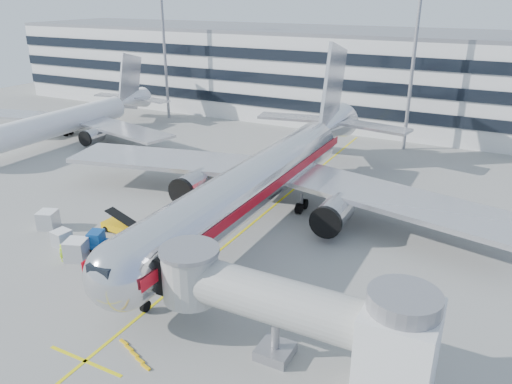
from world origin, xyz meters
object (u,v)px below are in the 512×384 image
at_px(baggage_tug, 101,244).
at_px(cargo_container_left, 62,238).
at_px(main_jet, 265,175).
at_px(ramp_worker, 63,253).
at_px(belt_loader, 123,227).
at_px(cargo_container_right, 48,220).
at_px(cargo_container_front, 77,250).

height_order(baggage_tug, cargo_container_left, baggage_tug).
relative_size(main_jet, ramp_worker, 31.53).
relative_size(belt_loader, cargo_container_right, 2.12).
xyz_separation_m(cargo_container_front, ramp_worker, (-0.87, -0.79, -0.13)).
bearing_deg(cargo_container_right, belt_loader, 19.77).
height_order(main_jet, ramp_worker, main_jet).
distance_m(cargo_container_right, ramp_worker, 7.55).
bearing_deg(belt_loader, cargo_container_right, -160.23).
distance_m(main_jet, cargo_container_right, 22.04).
relative_size(belt_loader, cargo_container_front, 2.06).
height_order(cargo_container_right, cargo_container_front, cargo_container_front).
xyz_separation_m(belt_loader, ramp_worker, (-0.85, -6.66, 0.18)).
height_order(cargo_container_front, ramp_worker, cargo_container_front).
xyz_separation_m(cargo_container_left, cargo_container_right, (-4.10, 2.07, 0.14)).
bearing_deg(cargo_container_left, cargo_container_right, 153.20).
bearing_deg(cargo_container_front, ramp_worker, -137.64).
bearing_deg(ramp_worker, cargo_container_left, 76.51).
relative_size(cargo_container_left, ramp_worker, 1.00).
xyz_separation_m(cargo_container_left, cargo_container_front, (3.13, -1.20, 0.17)).
bearing_deg(cargo_container_right, ramp_worker, -32.54).
relative_size(cargo_container_left, cargo_container_front, 0.72).
height_order(baggage_tug, cargo_container_front, baggage_tug).
relative_size(main_jet, cargo_container_left, 31.61).
bearing_deg(main_jet, cargo_container_front, -121.86).
distance_m(main_jet, cargo_container_front, 19.56).
bearing_deg(belt_loader, cargo_container_left, -123.78).
height_order(belt_loader, ramp_worker, belt_loader).
height_order(main_jet, cargo_container_left, main_jet).
height_order(baggage_tug, cargo_container_right, baggage_tug).
bearing_deg(baggage_tug, cargo_container_front, -117.77).
distance_m(baggage_tug, cargo_container_left, 4.19).
bearing_deg(belt_loader, ramp_worker, -97.30).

